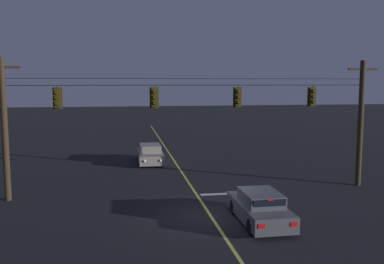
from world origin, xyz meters
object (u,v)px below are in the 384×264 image
at_px(car_oncoming_lead, 150,154).
at_px(traffic_light_centre, 238,97).
at_px(traffic_light_left_inner, 154,98).
at_px(car_waiting_near_lane, 260,208).
at_px(traffic_light_right_inner, 313,97).
at_px(traffic_light_leftmost, 57,98).

bearing_deg(car_oncoming_lead, traffic_light_centre, -64.51).
relative_size(traffic_light_left_inner, car_waiting_near_lane, 0.28).
relative_size(traffic_light_left_inner, car_oncoming_lead, 0.28).
bearing_deg(traffic_light_left_inner, traffic_light_centre, 0.00).
bearing_deg(traffic_light_centre, car_waiting_near_lane, -95.13).
bearing_deg(car_waiting_near_lane, traffic_light_centre, 84.87).
relative_size(traffic_light_left_inner, traffic_light_centre, 1.00).
bearing_deg(traffic_light_centre, traffic_light_left_inner, 180.00).
distance_m(traffic_light_left_inner, traffic_light_right_inner, 8.92).
relative_size(traffic_light_right_inner, car_oncoming_lead, 0.28).
xyz_separation_m(traffic_light_leftmost, car_waiting_near_lane, (9.05, -5.40, -4.58)).
bearing_deg(car_oncoming_lead, car_waiting_near_lane, -75.25).
bearing_deg(car_waiting_near_lane, traffic_light_right_inner, 48.20).
height_order(traffic_light_leftmost, traffic_light_right_inner, same).
distance_m(traffic_light_centre, car_oncoming_lead, 10.90).
xyz_separation_m(traffic_light_left_inner, traffic_light_right_inner, (8.92, 0.00, 0.00)).
relative_size(traffic_light_leftmost, traffic_light_centre, 1.00).
height_order(traffic_light_centre, traffic_light_right_inner, same).
height_order(traffic_light_leftmost, traffic_light_left_inner, same).
bearing_deg(traffic_light_leftmost, traffic_light_left_inner, 0.00).
bearing_deg(traffic_light_right_inner, traffic_light_centre, 180.00).
distance_m(traffic_light_leftmost, traffic_light_centre, 9.54).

